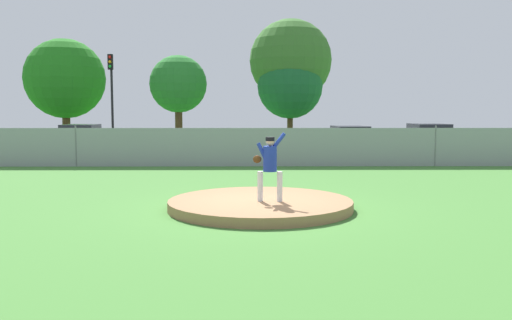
{
  "coord_description": "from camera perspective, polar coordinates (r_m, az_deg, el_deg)",
  "views": [
    {
      "loc": [
        -0.22,
        -12.47,
        2.33
      ],
      "look_at": [
        -0.08,
        2.93,
        0.92
      ],
      "focal_mm": 36.83,
      "sensor_mm": 36.0,
      "label": 1
    }
  ],
  "objects": [
    {
      "name": "asphalt_strip",
      "position": [
        27.07,
        -0.07,
        0.3
      ],
      "size": [
        44.0,
        7.0,
        0.01
      ],
      "primitive_type": "cube",
      "color": "#2B2B2D",
      "rests_on": "ground_plane"
    },
    {
      "name": "ground_plane",
      "position": [
        18.62,
        0.14,
        -1.96
      ],
      "size": [
        80.0,
        80.0,
        0.0
      ],
      "primitive_type": "plane",
      "color": "#427A33"
    },
    {
      "name": "traffic_cone_orange",
      "position": [
        27.57,
        -14.11,
        0.77
      ],
      "size": [
        0.4,
        0.4,
        0.55
      ],
      "color": "orange",
      "rests_on": "asphalt_strip"
    },
    {
      "name": "tree_leaning_west",
      "position": [
        37.48,
        -20.04,
        8.28
      ],
      "size": [
        5.27,
        5.27,
        7.17
      ],
      "color": "#4C331E",
      "rests_on": "ground_plane"
    },
    {
      "name": "tree_broad_right",
      "position": [
        36.42,
        -8.44,
        8.12
      ],
      "size": [
        3.89,
        3.89,
        6.18
      ],
      "color": "#4C331E",
      "rests_on": "ground_plane"
    },
    {
      "name": "parked_car_slate",
      "position": [
        28.91,
        18.2,
        2.0
      ],
      "size": [
        2.02,
        4.81,
        1.72
      ],
      "color": "slate",
      "rests_on": "ground_plane"
    },
    {
      "name": "parked_car_white",
      "position": [
        28.19,
        -18.45,
        1.87
      ],
      "size": [
        1.99,
        4.33,
        1.7
      ],
      "color": "silver",
      "rests_on": "ground_plane"
    },
    {
      "name": "traffic_light_near",
      "position": [
        32.68,
        -15.43,
        7.72
      ],
      "size": [
        0.28,
        0.46,
        5.74
      ],
      "color": "black",
      "rests_on": "ground_plane"
    },
    {
      "name": "pitcher_youth",
      "position": [
        12.29,
        1.48,
        -0.23
      ],
      "size": [
        0.78,
        0.32,
        1.63
      ],
      "color": "silver",
      "rests_on": "pitchers_mound"
    },
    {
      "name": "tree_tall_centre",
      "position": [
        37.55,
        3.78,
        10.71
      ],
      "size": [
        5.76,
        5.76,
        8.81
      ],
      "color": "#4C331E",
      "rests_on": "ground_plane"
    },
    {
      "name": "pitchers_mound",
      "position": [
        12.66,
        0.47,
        -4.84
      ],
      "size": [
        4.43,
        4.43,
        0.23
      ],
      "primitive_type": "cylinder",
      "color": "#99704C",
      "rests_on": "ground_plane"
    },
    {
      "name": "parked_car_teal",
      "position": [
        27.72,
        10.13,
        1.93
      ],
      "size": [
        1.96,
        4.43,
        1.61
      ],
      "color": "#146066",
      "rests_on": "ground_plane"
    },
    {
      "name": "baseball",
      "position": [
        13.36,
        0.38,
        -3.65
      ],
      "size": [
        0.07,
        0.07,
        0.07
      ],
      "primitive_type": "sphere",
      "color": "white",
      "rests_on": "pitchers_mound"
    },
    {
      "name": "chainlink_fence",
      "position": [
        22.52,
        0.02,
        1.4
      ],
      "size": [
        38.66,
        0.07,
        1.75
      ],
      "color": "gray",
      "rests_on": "ground_plane"
    },
    {
      "name": "tree_bushy_near",
      "position": [
        36.66,
        3.72,
        8.02
      ],
      "size": [
        4.52,
        4.52,
        6.39
      ],
      "color": "#4C331E",
      "rests_on": "ground_plane"
    }
  ]
}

